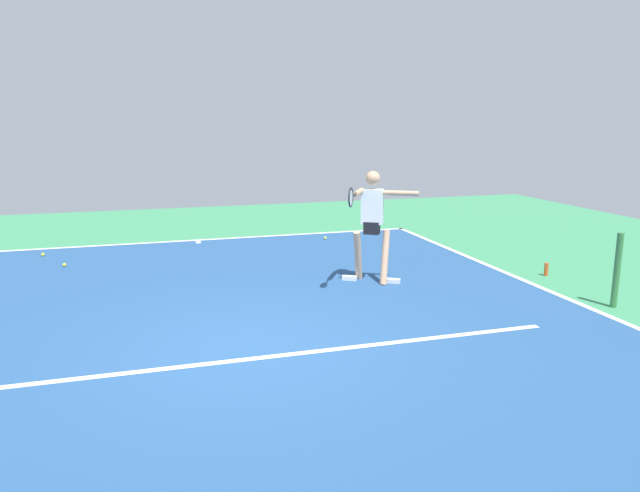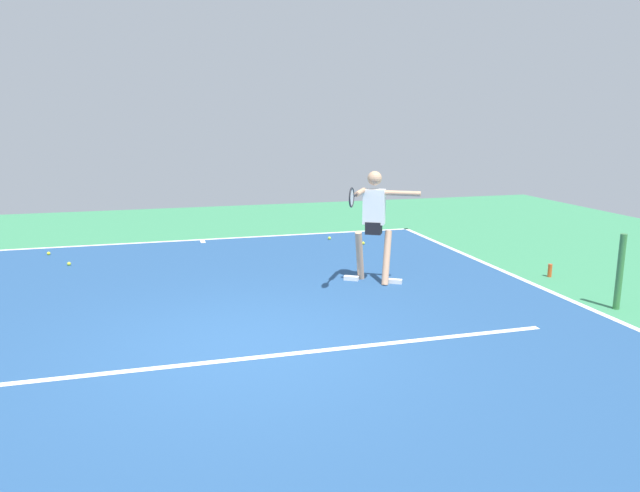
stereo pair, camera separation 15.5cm
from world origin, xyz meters
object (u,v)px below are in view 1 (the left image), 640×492
at_px(tennis_ball_near_player, 325,238).
at_px(tennis_player, 372,219).
at_px(tennis_ball_near_service_line, 64,265).
at_px(tennis_ball_by_sideline, 359,243).
at_px(net_post, 617,270).
at_px(tennis_ball_far_corner, 43,255).
at_px(water_bottle, 546,269).

bearing_deg(tennis_ball_near_player, tennis_player, 85.01).
bearing_deg(tennis_ball_near_service_line, tennis_ball_by_sideline, -177.10).
height_order(tennis_ball_by_sideline, tennis_ball_near_service_line, same).
relative_size(net_post, tennis_ball_far_corner, 16.21).
height_order(tennis_ball_by_sideline, water_bottle, water_bottle).
xyz_separation_m(tennis_ball_near_service_line, tennis_ball_far_corner, (0.49, -1.01, 0.00)).
relative_size(tennis_ball_by_sideline, tennis_ball_near_service_line, 1.00).
bearing_deg(water_bottle, tennis_ball_far_corner, -25.59).
relative_size(net_post, water_bottle, 4.86).
bearing_deg(tennis_ball_near_player, tennis_ball_near_service_line, 10.80).
xyz_separation_m(net_post, tennis_ball_near_service_line, (7.71, -4.74, -0.50)).
height_order(tennis_player, tennis_ball_near_player, tennis_player).
bearing_deg(water_bottle, tennis_ball_by_sideline, -56.94).
bearing_deg(tennis_ball_near_player, tennis_ball_by_sideline, 127.39).
bearing_deg(net_post, tennis_player, -38.17).
bearing_deg(tennis_ball_near_service_line, net_post, 148.42).
bearing_deg(tennis_ball_by_sideline, tennis_player, 73.35).
height_order(tennis_player, water_bottle, tennis_player).
bearing_deg(tennis_ball_far_corner, tennis_player, 146.69).
xyz_separation_m(tennis_player, tennis_ball_far_corner, (5.40, -3.55, -1.01)).
distance_m(tennis_ball_by_sideline, tennis_ball_near_service_line, 5.76).
xyz_separation_m(net_post, water_bottle, (-0.19, -1.73, -0.43)).
bearing_deg(tennis_ball_by_sideline, water_bottle, 123.06).
distance_m(tennis_ball_near_service_line, water_bottle, 8.45).
height_order(tennis_ball_near_service_line, water_bottle, water_bottle).
xyz_separation_m(net_post, tennis_player, (2.80, -2.20, 0.51)).
bearing_deg(tennis_ball_near_service_line, tennis_ball_near_player, -169.20).
bearing_deg(tennis_ball_far_corner, net_post, 144.96).
bearing_deg(net_post, tennis_ball_near_service_line, -31.58).
bearing_deg(tennis_ball_near_player, tennis_ball_far_corner, -0.17).
relative_size(tennis_player, tennis_ball_near_service_line, 27.57).
distance_m(tennis_ball_near_service_line, tennis_ball_far_corner, 1.13).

